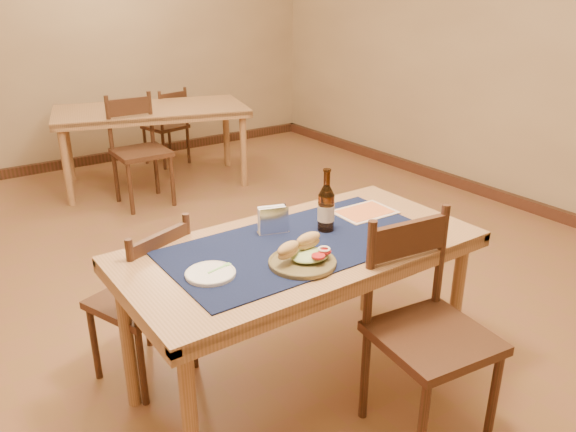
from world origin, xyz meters
TOP-DOWN VIEW (x-y plane):
  - room at (0.00, 0.00)m, footprint 6.04×7.04m
  - main_table at (0.00, -0.80)m, footprint 1.60×0.80m
  - placemat at (0.00, -0.80)m, footprint 1.20×0.60m
  - baseboard at (0.00, 0.00)m, footprint 6.00×7.00m
  - back_table at (0.62, 2.45)m, footprint 1.92×1.32m
  - chair_main_far at (-0.57, -0.34)m, footprint 0.50×0.50m
  - chair_main_near at (0.26, -1.32)m, footprint 0.49×0.49m
  - chair_back_near at (0.32, 2.02)m, footprint 0.45×0.45m
  - chair_back_far at (1.00, 2.99)m, footprint 0.46×0.46m
  - sandwich_plate at (-0.11, -0.97)m, footprint 0.28×0.28m
  - side_plate at (-0.47, -0.84)m, footprint 0.20×0.20m
  - fork at (-0.42, -0.83)m, footprint 0.11×0.04m
  - beer_bottle at (0.18, -0.75)m, footprint 0.08×0.08m
  - napkin_holder at (-0.04, -0.64)m, footprint 0.15×0.09m
  - menu_card at (0.47, -0.69)m, footprint 0.30×0.22m

SIDE VIEW (x-z plane):
  - baseboard at x=0.00m, z-range 0.00..0.10m
  - chair_back_far at x=1.00m, z-range 0.02..0.84m
  - chair_main_far at x=-0.57m, z-range 0.02..0.86m
  - chair_back_near at x=0.32m, z-range 0.02..0.97m
  - chair_main_near at x=0.26m, z-range 0.02..0.97m
  - main_table at x=0.00m, z-range 0.29..1.04m
  - back_table at x=0.62m, z-range 0.29..1.04m
  - placemat at x=0.00m, z-range 0.75..0.76m
  - menu_card at x=0.47m, z-range 0.76..0.76m
  - side_plate at x=-0.47m, z-range 0.76..0.77m
  - fork at x=-0.42m, z-range 0.77..0.77m
  - sandwich_plate at x=-0.11m, z-range 0.73..0.84m
  - napkin_holder at x=-0.04m, z-range 0.75..0.88m
  - beer_bottle at x=0.18m, z-range 0.72..1.01m
  - room at x=0.00m, z-range -0.02..2.82m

